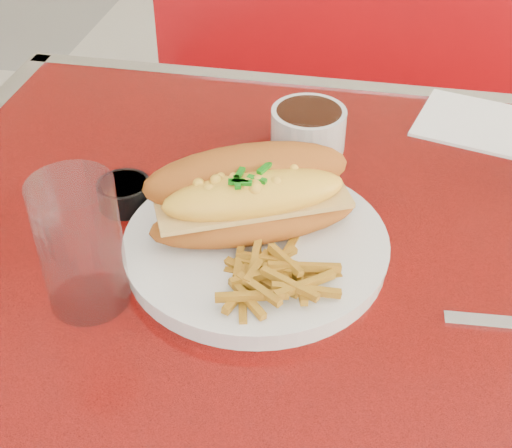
% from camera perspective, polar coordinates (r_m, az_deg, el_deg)
% --- Properties ---
extents(diner_table, '(1.23, 0.83, 0.77)m').
position_cam_1_polar(diner_table, '(0.87, 11.59, -11.84)').
color(diner_table, red).
rests_on(diner_table, ground).
extents(booth_bench_far, '(1.20, 0.51, 0.90)m').
position_cam_1_polar(booth_bench_far, '(1.69, 11.08, 2.15)').
color(booth_bench_far, '#9E0A0F').
rests_on(booth_bench_far, ground).
extents(dinner_plate, '(0.33, 0.33, 0.02)m').
position_cam_1_polar(dinner_plate, '(0.75, -0.00, -1.73)').
color(dinner_plate, silver).
rests_on(dinner_plate, diner_table).
extents(mac_hoagie, '(0.24, 0.19, 0.10)m').
position_cam_1_polar(mac_hoagie, '(0.74, -0.36, 2.27)').
color(mac_hoagie, '#AB5A1B').
rests_on(mac_hoagie, dinner_plate).
extents(fries_pile, '(0.13, 0.12, 0.03)m').
position_cam_1_polar(fries_pile, '(0.69, 1.91, -3.82)').
color(fries_pile, '#BE8620').
rests_on(fries_pile, dinner_plate).
extents(fork, '(0.10, 0.14, 0.00)m').
position_cam_1_polar(fork, '(0.74, 4.42, -1.53)').
color(fork, silver).
rests_on(fork, dinner_plate).
extents(gravy_ramekin, '(0.12, 0.12, 0.05)m').
position_cam_1_polar(gravy_ramekin, '(0.92, 4.20, 7.69)').
color(gravy_ramekin, silver).
rests_on(gravy_ramekin, diner_table).
extents(sauce_cup_left, '(0.07, 0.07, 0.03)m').
position_cam_1_polar(sauce_cup_left, '(0.83, -10.48, 2.45)').
color(sauce_cup_left, black).
rests_on(sauce_cup_left, diner_table).
extents(water_tumbler, '(0.08, 0.08, 0.14)m').
position_cam_1_polar(water_tumbler, '(0.68, -13.85, -1.63)').
color(water_tumbler, '#C4EAFC').
rests_on(water_tumbler, diner_table).
extents(paper_napkin, '(0.17, 0.17, 0.00)m').
position_cam_1_polar(paper_napkin, '(1.02, 16.81, 7.82)').
color(paper_napkin, white).
rests_on(paper_napkin, diner_table).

